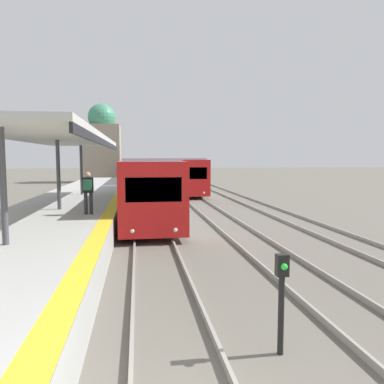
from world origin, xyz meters
TOP-DOWN VIEW (x-y plane):
  - platform_canopy at (-3.88, 13.24)m, footprint 4.00×16.71m
  - person_on_platform at (-2.50, 11.54)m, footprint 0.40×0.40m
  - train_near at (0.00, 43.23)m, footprint 2.65×66.00m
  - train_far at (3.70, 47.56)m, footprint 2.61×45.52m
  - signal_post_near at (1.71, 2.23)m, footprint 0.20×0.21m
  - distant_domed_building at (-5.19, 48.54)m, footprint 4.77×4.77m

SIDE VIEW (x-z plane):
  - signal_post_near at x=1.71m, z-range 0.21..1.89m
  - train_far at x=3.70m, z-range 0.17..3.39m
  - train_near at x=0.00m, z-range 0.17..3.39m
  - person_on_platform at x=-2.50m, z-range 1.18..2.85m
  - platform_canopy at x=-3.88m, z-range 2.48..5.65m
  - distant_domed_building at x=-5.19m, z-range -0.35..10.13m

